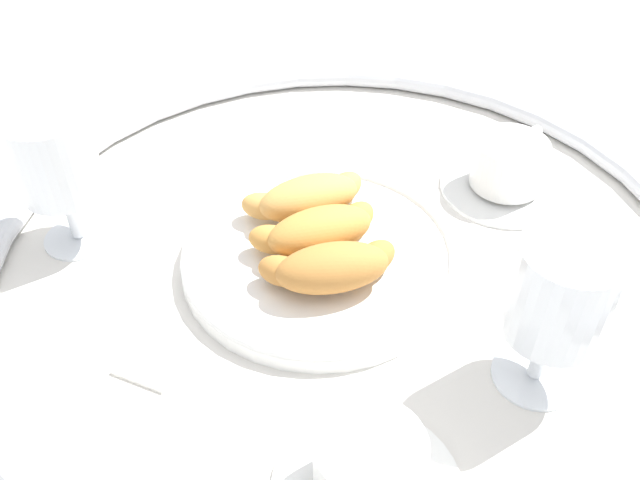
{
  "coord_description": "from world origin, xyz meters",
  "views": [
    {
      "loc": [
        -0.01,
        -0.48,
        0.45
      ],
      "look_at": [
        -0.02,
        -0.01,
        0.03
      ],
      "focal_mm": 38.31,
      "sensor_mm": 36.0,
      "label": 1
    }
  ],
  "objects_px": {
    "croissant_large": "(332,267)",
    "juice_glass_right": "(56,163)",
    "coffee_cup_near": "(508,169)",
    "juice_glass_left": "(560,298)",
    "coffee_cup_far": "(370,473)",
    "croissant_extra": "(308,197)",
    "sugar_packet": "(147,365)",
    "pastry_plate": "(320,255)",
    "croissant_small": "(319,230)"
  },
  "relations": [
    {
      "from": "croissant_large",
      "to": "juice_glass_right",
      "type": "xyz_separation_m",
      "value": [
        -0.25,
        0.07,
        0.05
      ]
    },
    {
      "from": "coffee_cup_near",
      "to": "juice_glass_left",
      "type": "height_order",
      "value": "juice_glass_left"
    },
    {
      "from": "coffee_cup_far",
      "to": "croissant_extra",
      "type": "bearing_deg",
      "value": 101.25
    },
    {
      "from": "croissant_extra",
      "to": "coffee_cup_far",
      "type": "relative_size",
      "value": 0.92
    },
    {
      "from": "juice_glass_left",
      "to": "sugar_packet",
      "type": "bearing_deg",
      "value": -179.43
    },
    {
      "from": "sugar_packet",
      "to": "pastry_plate",
      "type": "bearing_deg",
      "value": 64.7
    },
    {
      "from": "croissant_small",
      "to": "juice_glass_right",
      "type": "xyz_separation_m",
      "value": [
        -0.24,
        0.02,
        0.05
      ]
    },
    {
      "from": "juice_glass_right",
      "to": "coffee_cup_near",
      "type": "bearing_deg",
      "value": 12.47
    },
    {
      "from": "coffee_cup_near",
      "to": "sugar_packet",
      "type": "bearing_deg",
      "value": -142.62
    },
    {
      "from": "croissant_small",
      "to": "coffee_cup_far",
      "type": "relative_size",
      "value": 0.93
    },
    {
      "from": "coffee_cup_near",
      "to": "juice_glass_right",
      "type": "xyz_separation_m",
      "value": [
        -0.44,
        -0.1,
        0.07
      ]
    },
    {
      "from": "coffee_cup_far",
      "to": "sugar_packet",
      "type": "distance_m",
      "value": 0.21
    },
    {
      "from": "croissant_extra",
      "to": "juice_glass_right",
      "type": "bearing_deg",
      "value": -173.92
    },
    {
      "from": "coffee_cup_far",
      "to": "juice_glass_right",
      "type": "height_order",
      "value": "juice_glass_right"
    },
    {
      "from": "croissant_large",
      "to": "coffee_cup_near",
      "type": "xyz_separation_m",
      "value": [
        0.18,
        0.17,
        -0.01
      ]
    },
    {
      "from": "coffee_cup_near",
      "to": "juice_glass_left",
      "type": "distance_m",
      "value": 0.26
    },
    {
      "from": "coffee_cup_near",
      "to": "pastry_plate",
      "type": "bearing_deg",
      "value": -147.66
    },
    {
      "from": "pastry_plate",
      "to": "coffee_cup_near",
      "type": "bearing_deg",
      "value": 32.34
    },
    {
      "from": "croissant_large",
      "to": "coffee_cup_far",
      "type": "bearing_deg",
      "value": -80.65
    },
    {
      "from": "pastry_plate",
      "to": "croissant_large",
      "type": "distance_m",
      "value": 0.05
    },
    {
      "from": "croissant_small",
      "to": "juice_glass_right",
      "type": "distance_m",
      "value": 0.25
    },
    {
      "from": "pastry_plate",
      "to": "sugar_packet",
      "type": "xyz_separation_m",
      "value": [
        -0.14,
        -0.13,
        -0.01
      ]
    },
    {
      "from": "pastry_plate",
      "to": "croissant_extra",
      "type": "height_order",
      "value": "croissant_extra"
    },
    {
      "from": "croissant_extra",
      "to": "juice_glass_right",
      "type": "distance_m",
      "value": 0.23
    },
    {
      "from": "croissant_extra",
      "to": "coffee_cup_near",
      "type": "bearing_deg",
      "value": 19.07
    },
    {
      "from": "croissant_large",
      "to": "croissant_small",
      "type": "height_order",
      "value": "same"
    },
    {
      "from": "pastry_plate",
      "to": "juice_glass_right",
      "type": "xyz_separation_m",
      "value": [
        -0.24,
        0.03,
        0.08
      ]
    },
    {
      "from": "croissant_small",
      "to": "sugar_packet",
      "type": "relative_size",
      "value": 2.52
    },
    {
      "from": "croissant_large",
      "to": "juice_glass_right",
      "type": "relative_size",
      "value": 0.95
    },
    {
      "from": "croissant_extra",
      "to": "juice_glass_right",
      "type": "xyz_separation_m",
      "value": [
        -0.23,
        -0.02,
        0.05
      ]
    },
    {
      "from": "pastry_plate",
      "to": "juice_glass_right",
      "type": "relative_size",
      "value": 1.87
    },
    {
      "from": "pastry_plate",
      "to": "croissant_small",
      "type": "xyz_separation_m",
      "value": [
        -0.0,
        0.0,
        0.03
      ]
    },
    {
      "from": "croissant_small",
      "to": "croissant_extra",
      "type": "relative_size",
      "value": 1.0
    },
    {
      "from": "coffee_cup_near",
      "to": "croissant_extra",
      "type": "bearing_deg",
      "value": -160.93
    },
    {
      "from": "coffee_cup_near",
      "to": "juice_glass_right",
      "type": "relative_size",
      "value": 0.97
    },
    {
      "from": "croissant_small",
      "to": "croissant_extra",
      "type": "bearing_deg",
      "value": 104.58
    },
    {
      "from": "croissant_small",
      "to": "sugar_packet",
      "type": "height_order",
      "value": "croissant_small"
    },
    {
      "from": "juice_glass_right",
      "to": "croissant_extra",
      "type": "bearing_deg",
      "value": 6.08
    },
    {
      "from": "pastry_plate",
      "to": "coffee_cup_far",
      "type": "distance_m",
      "value": 0.24
    },
    {
      "from": "croissant_extra",
      "to": "juice_glass_left",
      "type": "height_order",
      "value": "juice_glass_left"
    },
    {
      "from": "pastry_plate",
      "to": "coffee_cup_far",
      "type": "height_order",
      "value": "coffee_cup_far"
    },
    {
      "from": "croissant_large",
      "to": "juice_glass_left",
      "type": "height_order",
      "value": "juice_glass_left"
    },
    {
      "from": "juice_glass_left",
      "to": "croissant_extra",
      "type": "bearing_deg",
      "value": 137.12
    },
    {
      "from": "coffee_cup_near",
      "to": "juice_glass_left",
      "type": "xyz_separation_m",
      "value": [
        -0.02,
        -0.25,
        0.07
      ]
    },
    {
      "from": "croissant_small",
      "to": "coffee_cup_near",
      "type": "relative_size",
      "value": 0.93
    },
    {
      "from": "croissant_extra",
      "to": "croissant_large",
      "type": "bearing_deg",
      "value": -75.14
    },
    {
      "from": "pastry_plate",
      "to": "croissant_small",
      "type": "bearing_deg",
      "value": 113.3
    },
    {
      "from": "coffee_cup_far",
      "to": "juice_glass_left",
      "type": "xyz_separation_m",
      "value": [
        0.14,
        0.11,
        0.07
      ]
    },
    {
      "from": "pastry_plate",
      "to": "juice_glass_left",
      "type": "relative_size",
      "value": 1.87
    },
    {
      "from": "pastry_plate",
      "to": "juice_glass_left",
      "type": "xyz_separation_m",
      "value": [
        0.18,
        -0.13,
        0.08
      ]
    }
  ]
}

